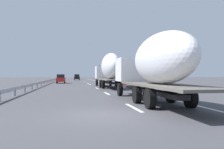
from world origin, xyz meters
The scene contains 20 objects.
ground_plane centered at (40.00, 0.00, 0.00)m, with size 260.00×260.00×0.00m, color #424247.
lane_stripe_0 centered at (2.00, -1.80, 0.00)m, with size 3.20×0.20×0.01m, color white.
lane_stripe_1 centered at (11.37, -1.80, 0.00)m, with size 3.20×0.20×0.01m, color white.
lane_stripe_2 centered at (19.99, -1.80, 0.00)m, with size 3.20×0.20×0.01m, color white.
lane_stripe_3 centered at (31.85, -1.80, 0.00)m, with size 3.20×0.20×0.01m, color white.
lane_stripe_4 centered at (37.24, -1.80, 0.00)m, with size 3.20×0.20×0.01m, color white.
lane_stripe_5 centered at (52.15, -1.80, 0.00)m, with size 3.20×0.20×0.01m, color white.
lane_stripe_6 centered at (64.72, -1.80, 0.00)m, with size 3.20×0.20×0.01m, color white.
edge_line_right centered at (45.00, -5.50, 0.00)m, with size 110.00×0.20×0.01m, color white.
truck_lead centered at (21.25, -3.60, 2.58)m, with size 14.32×2.55×4.57m.
truck_trailing centered at (3.91, -3.60, 2.37)m, with size 13.82×2.55×4.10m.
car_black_suv centered at (71.45, -0.27, 0.98)m, with size 4.42×1.92×1.98m.
car_red_compact centered at (39.45, 3.68, 0.94)m, with size 4.20×1.77×1.86m.
road_sign centered at (44.42, -6.70, 2.02)m, with size 0.10×0.90×2.90m.
tree_0 centered at (84.57, -9.80, 3.89)m, with size 3.14×3.14×6.07m.
tree_1 centered at (51.52, -13.41, 4.00)m, with size 3.70×3.70×6.38m.
tree_2 centered at (60.37, -12.21, 4.50)m, with size 2.93×2.93×7.25m.
tree_3 centered at (75.90, -12.59, 4.15)m, with size 3.01×3.01×6.53m.
tree_4 centered at (69.32, -13.33, 3.59)m, with size 3.28×3.28×5.47m.
guardrail_median centered at (43.00, 6.00, 0.58)m, with size 94.00×0.10×0.76m.
Camera 1 is at (-9.69, 1.38, 1.71)m, focal length 36.90 mm.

